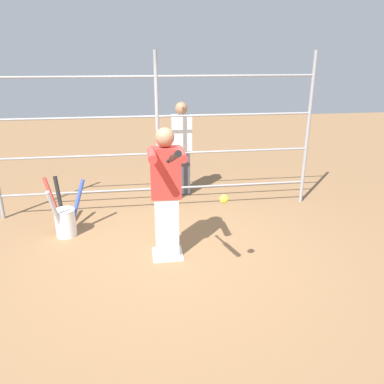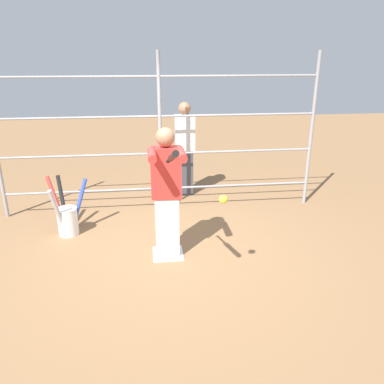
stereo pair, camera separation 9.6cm
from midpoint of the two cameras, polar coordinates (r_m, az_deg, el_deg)
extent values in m
plane|color=olive|center=(5.14, -4.27, -9.49)|extent=(24.00, 24.00, 0.00)
cube|color=white|center=(5.14, -4.28, -9.39)|extent=(0.40, 0.40, 0.02)
cylinder|color=#939399|center=(6.82, 16.83, 8.89)|extent=(0.06, 0.06, 2.62)
cylinder|color=#939399|center=(6.20, -5.71, 8.59)|extent=(0.06, 0.06, 2.62)
cylinder|color=#939399|center=(6.44, -5.43, 0.53)|extent=(5.17, 0.04, 0.04)
cylinder|color=#939399|center=(6.26, -5.61, 5.83)|extent=(5.17, 0.04, 0.04)
cylinder|color=#939399|center=(6.14, -5.80, 11.40)|extent=(5.17, 0.04, 0.04)
cylinder|color=#939399|center=(6.08, -6.02, 17.13)|extent=(5.17, 0.04, 0.04)
cube|color=silver|center=(4.95, -4.40, -5.30)|extent=(0.32, 0.21, 0.83)
cube|color=red|center=(4.68, -4.63, 2.92)|extent=(0.39, 0.23, 0.65)
sphere|color=#9E7051|center=(4.57, -4.79, 8.30)|extent=(0.23, 0.23, 0.23)
cylinder|color=red|center=(4.39, -2.29, 5.80)|extent=(0.10, 0.46, 0.10)
cylinder|color=red|center=(4.38, -6.78, 5.65)|extent=(0.10, 0.46, 0.10)
sphere|color=black|center=(4.16, -4.30, 4.69)|extent=(0.05, 0.05, 0.05)
cylinder|color=black|center=(4.00, -4.07, 4.89)|extent=(0.04, 0.33, 0.14)
cylinder|color=black|center=(3.58, -3.41, 5.45)|extent=(0.08, 0.50, 0.23)
sphere|color=yellow|center=(4.10, 4.24, -1.09)|extent=(0.10, 0.10, 0.10)
cylinder|color=white|center=(5.87, -19.15, -4.46)|extent=(0.29, 0.29, 0.41)
torus|color=white|center=(5.79, -19.38, -2.60)|extent=(0.30, 0.30, 0.01)
cylinder|color=#B2B2B7|center=(5.68, -20.46, -3.17)|extent=(0.19, 0.27, 0.77)
cylinder|color=black|center=(5.96, -19.86, -1.72)|extent=(0.19, 0.32, 0.82)
cylinder|color=red|center=(6.06, -20.66, -1.80)|extent=(0.37, 0.48, 0.77)
cylinder|color=#334CB2|center=(5.91, -17.63, -1.98)|extent=(0.31, 0.31, 0.76)
cube|color=#3F3F47|center=(7.15, -1.93, 3.01)|extent=(0.29, 0.18, 0.87)
cube|color=silver|center=(6.97, -2.00, 9.02)|extent=(0.36, 0.20, 0.65)
sphere|color=#9E7051|center=(6.90, -2.05, 12.64)|extent=(0.23, 0.23, 0.23)
camera|label=1|loc=(0.05, -90.62, -0.23)|focal=35.00mm
camera|label=2|loc=(0.05, 89.38, 0.23)|focal=35.00mm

